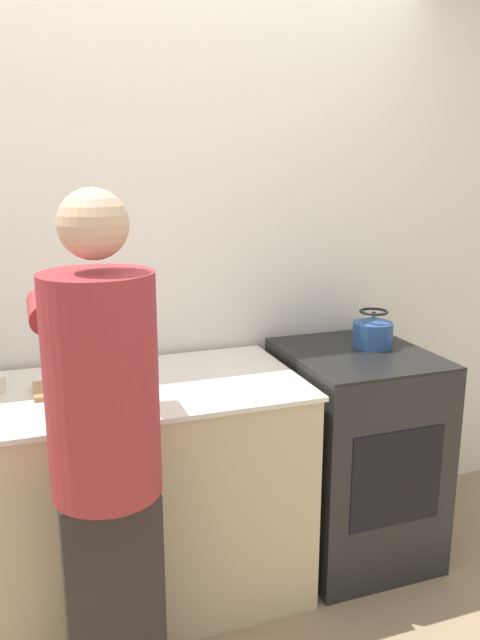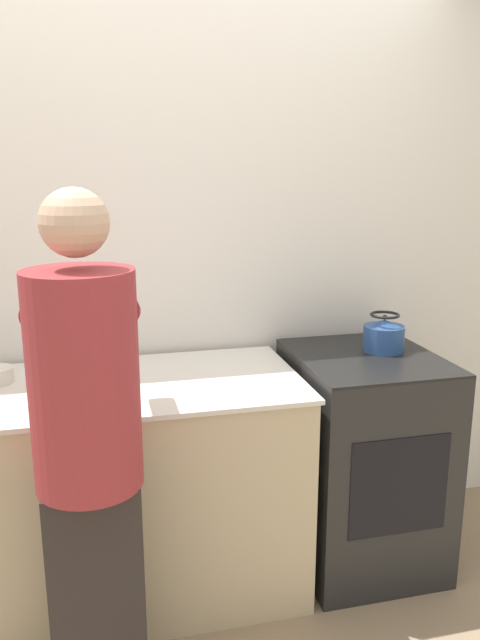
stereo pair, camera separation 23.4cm
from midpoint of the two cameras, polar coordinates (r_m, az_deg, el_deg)
ground_plane at (r=2.62m, az=-0.53°, el=-26.84°), size 12.00×12.00×0.00m
wall_back at (r=2.76m, az=-4.21°, el=5.28°), size 8.00×0.05×2.60m
counter at (r=2.61m, az=-9.35°, el=-15.21°), size 1.54×0.72×0.90m
oven at (r=2.87m, az=13.44°, el=-12.20°), size 0.59×0.68×0.94m
person at (r=1.92m, az=-10.29°, el=-11.24°), size 0.36×0.60×1.66m
cutting_board at (r=2.45m, az=-11.35°, el=-5.53°), size 0.35×0.19×0.02m
knife at (r=2.46m, az=-10.93°, el=-5.15°), size 0.20×0.09×0.01m
kettle at (r=2.77m, az=15.40°, el=-1.37°), size 0.18×0.18×0.16m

